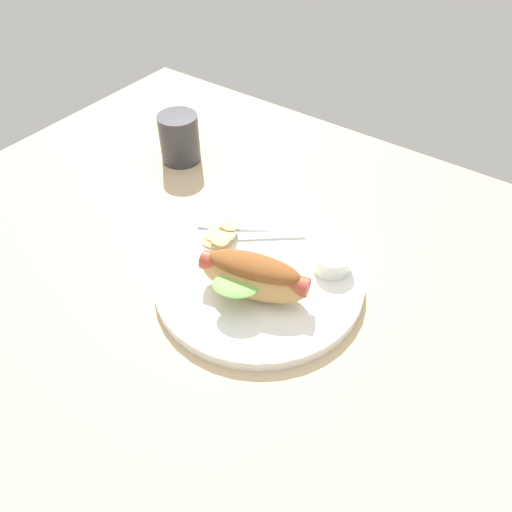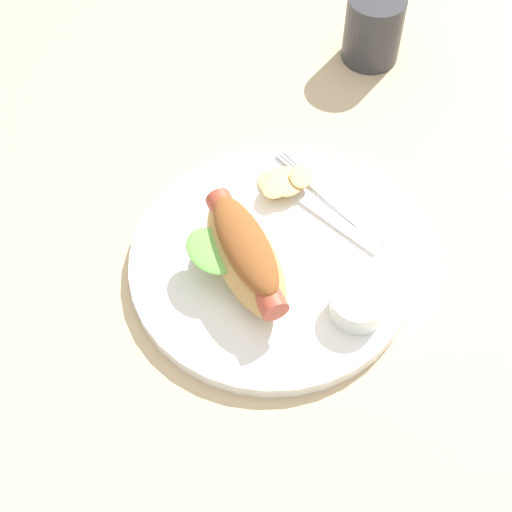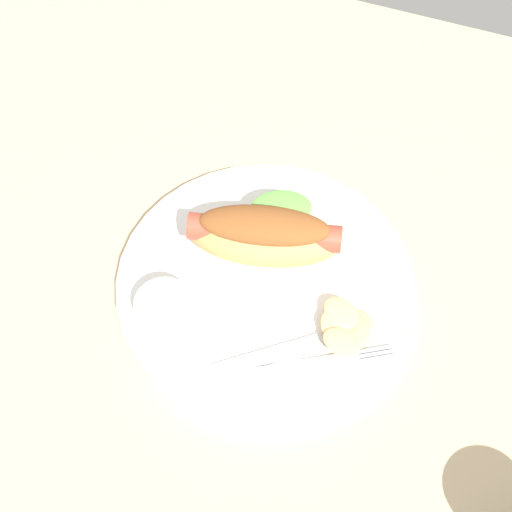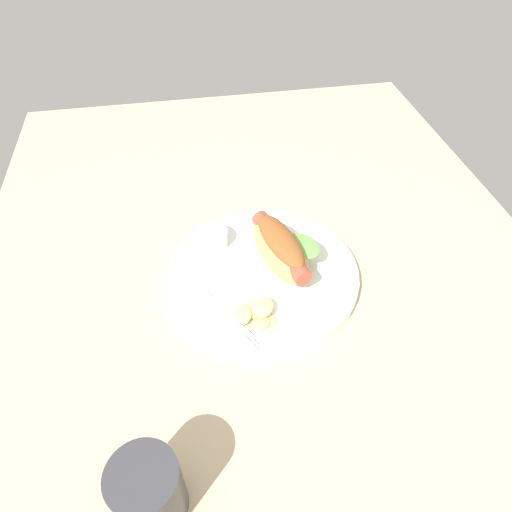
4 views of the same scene
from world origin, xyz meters
TOP-DOWN VIEW (x-y plane):
  - ground_plane at (0.00, 0.00)cm, footprint 120.00×90.00cm
  - plate at (-1.15, 0.67)cm, footprint 28.78×28.78cm
  - hot_dog at (-0.44, -2.17)cm, footprint 15.53×11.08cm
  - sauce_ramekin at (6.08, 7.73)cm, footprint 5.32×5.32cm
  - fork at (-7.67, 8.04)cm, footprint 14.14×9.21cm
  - knife at (-5.66, 7.16)cm, footprint 11.58×9.67cm
  - chips_pile at (-9.99, 3.31)cm, footprint 5.73×6.74cm
  - drinking_cup at (-30.63, 17.87)cm, footprint 7.04×7.04cm

SIDE VIEW (x-z plane):
  - ground_plane at x=0.00cm, z-range -1.80..0.00cm
  - plate at x=-1.15cm, z-range 0.00..1.60cm
  - knife at x=-5.66cm, z-range 1.60..1.96cm
  - fork at x=-7.67cm, z-range 1.60..2.00cm
  - chips_pile at x=-9.99cm, z-range 1.62..3.53cm
  - sauce_ramekin at x=6.08cm, z-range 1.60..4.20cm
  - drinking_cup at x=-30.63cm, z-range 0.00..8.67cm
  - hot_dog at x=-0.44cm, z-range 1.77..7.77cm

